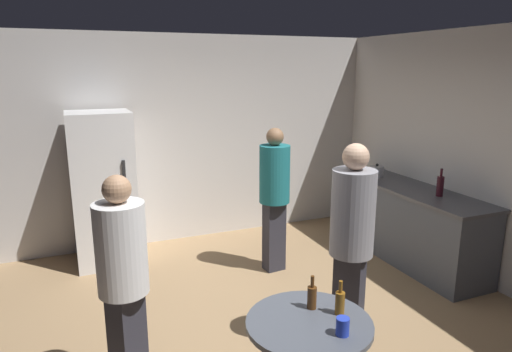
{
  "coord_description": "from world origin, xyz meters",
  "views": [
    {
      "loc": [
        -1.4,
        -3.2,
        2.28
      ],
      "look_at": [
        0.2,
        0.67,
        1.28
      ],
      "focal_mm": 31.83,
      "sensor_mm": 36.0,
      "label": 1
    }
  ],
  "objects_px": {
    "wine_bottle_on_counter": "(440,186)",
    "person_in_teal_shirt": "(274,189)",
    "kettle": "(377,171)",
    "person_in_gray_shirt": "(352,234)",
    "plastic_cup_blue": "(343,326)",
    "person_in_white_shirt": "(123,272)",
    "refrigerator": "(104,189)",
    "beer_bottle_amber": "(340,302)",
    "foreground_table": "(309,336)",
    "beer_bottle_brown": "(312,296)"
  },
  "relations": [
    {
      "from": "refrigerator",
      "to": "person_in_white_shirt",
      "type": "distance_m",
      "value": 2.46
    },
    {
      "from": "person_in_white_shirt",
      "to": "person_in_gray_shirt",
      "type": "xyz_separation_m",
      "value": [
        1.71,
        -0.16,
        0.08
      ]
    },
    {
      "from": "foreground_table",
      "to": "plastic_cup_blue",
      "type": "xyz_separation_m",
      "value": [
        0.11,
        -0.21,
        0.16
      ]
    },
    {
      "from": "beer_bottle_amber",
      "to": "beer_bottle_brown",
      "type": "xyz_separation_m",
      "value": [
        -0.13,
        0.13,
        0.0
      ]
    },
    {
      "from": "foreground_table",
      "to": "person_in_gray_shirt",
      "type": "bearing_deg",
      "value": 39.43
    },
    {
      "from": "foreground_table",
      "to": "beer_bottle_brown",
      "type": "xyz_separation_m",
      "value": [
        0.09,
        0.13,
        0.19
      ]
    },
    {
      "from": "beer_bottle_amber",
      "to": "person_in_white_shirt",
      "type": "height_order",
      "value": "person_in_white_shirt"
    },
    {
      "from": "refrigerator",
      "to": "beer_bottle_amber",
      "type": "distance_m",
      "value": 3.39
    },
    {
      "from": "refrigerator",
      "to": "person_in_gray_shirt",
      "type": "distance_m",
      "value": 3.1
    },
    {
      "from": "refrigerator",
      "to": "wine_bottle_on_counter",
      "type": "height_order",
      "value": "refrigerator"
    },
    {
      "from": "foreground_table",
      "to": "wine_bottle_on_counter",
      "type": "bearing_deg",
      "value": 30.78
    },
    {
      "from": "wine_bottle_on_counter",
      "to": "refrigerator",
      "type": "bearing_deg",
      "value": 153.07
    },
    {
      "from": "kettle",
      "to": "foreground_table",
      "type": "bearing_deg",
      "value": -133.77
    },
    {
      "from": "beer_bottle_brown",
      "to": "kettle",
      "type": "bearing_deg",
      "value": 45.77
    },
    {
      "from": "kettle",
      "to": "beer_bottle_brown",
      "type": "relative_size",
      "value": 1.06
    },
    {
      "from": "refrigerator",
      "to": "person_in_gray_shirt",
      "type": "relative_size",
      "value": 1.04
    },
    {
      "from": "beer_bottle_amber",
      "to": "person_in_gray_shirt",
      "type": "bearing_deg",
      "value": 50.71
    },
    {
      "from": "wine_bottle_on_counter",
      "to": "person_in_teal_shirt",
      "type": "xyz_separation_m",
      "value": [
        -1.65,
        0.76,
        -0.06
      ]
    },
    {
      "from": "plastic_cup_blue",
      "to": "kettle",
      "type": "bearing_deg",
      "value": 49.88
    },
    {
      "from": "beer_bottle_amber",
      "to": "person_in_teal_shirt",
      "type": "height_order",
      "value": "person_in_teal_shirt"
    },
    {
      "from": "wine_bottle_on_counter",
      "to": "beer_bottle_brown",
      "type": "relative_size",
      "value": 1.35
    },
    {
      "from": "plastic_cup_blue",
      "to": "person_in_white_shirt",
      "type": "distance_m",
      "value": 1.48
    },
    {
      "from": "refrigerator",
      "to": "kettle",
      "type": "bearing_deg",
      "value": -12.25
    },
    {
      "from": "refrigerator",
      "to": "plastic_cup_blue",
      "type": "bearing_deg",
      "value": -72.21
    },
    {
      "from": "plastic_cup_blue",
      "to": "person_in_teal_shirt",
      "type": "xyz_separation_m",
      "value": [
        0.66,
        2.41,
        0.17
      ]
    },
    {
      "from": "beer_bottle_amber",
      "to": "plastic_cup_blue",
      "type": "bearing_deg",
      "value": -118.6
    },
    {
      "from": "wine_bottle_on_counter",
      "to": "person_in_white_shirt",
      "type": "distance_m",
      "value": 3.54
    },
    {
      "from": "foreground_table",
      "to": "person_in_gray_shirt",
      "type": "relative_size",
      "value": 0.46
    },
    {
      "from": "wine_bottle_on_counter",
      "to": "kettle",
      "type": "bearing_deg",
      "value": 94.42
    },
    {
      "from": "beer_bottle_brown",
      "to": "person_in_gray_shirt",
      "type": "bearing_deg",
      "value": 35.84
    },
    {
      "from": "wine_bottle_on_counter",
      "to": "person_in_gray_shirt",
      "type": "xyz_separation_m",
      "value": [
        -1.75,
        -0.89,
        0.0
      ]
    },
    {
      "from": "kettle",
      "to": "wine_bottle_on_counter",
      "type": "height_order",
      "value": "wine_bottle_on_counter"
    },
    {
      "from": "foreground_table",
      "to": "beer_bottle_amber",
      "type": "distance_m",
      "value": 0.29
    },
    {
      "from": "wine_bottle_on_counter",
      "to": "foreground_table",
      "type": "bearing_deg",
      "value": -149.22
    },
    {
      "from": "refrigerator",
      "to": "kettle",
      "type": "height_order",
      "value": "refrigerator"
    },
    {
      "from": "kettle",
      "to": "person_in_gray_shirt",
      "type": "distance_m",
      "value": 2.53
    },
    {
      "from": "wine_bottle_on_counter",
      "to": "foreground_table",
      "type": "xyz_separation_m",
      "value": [
        -2.43,
        -1.45,
        -0.39
      ]
    },
    {
      "from": "wine_bottle_on_counter",
      "to": "beer_bottle_amber",
      "type": "relative_size",
      "value": 1.35
    },
    {
      "from": "beer_bottle_brown",
      "to": "person_in_white_shirt",
      "type": "xyz_separation_m",
      "value": [
        -1.13,
        0.58,
        0.12
      ]
    },
    {
      "from": "plastic_cup_blue",
      "to": "person_in_teal_shirt",
      "type": "relative_size",
      "value": 0.07
    },
    {
      "from": "beer_bottle_brown",
      "to": "plastic_cup_blue",
      "type": "bearing_deg",
      "value": -87.14
    },
    {
      "from": "kettle",
      "to": "foreground_table",
      "type": "distance_m",
      "value": 3.42
    },
    {
      "from": "wine_bottle_on_counter",
      "to": "person_in_gray_shirt",
      "type": "relative_size",
      "value": 0.18
    },
    {
      "from": "refrigerator",
      "to": "person_in_teal_shirt",
      "type": "xyz_separation_m",
      "value": [
        1.75,
        -0.97,
        0.06
      ]
    },
    {
      "from": "person_in_teal_shirt",
      "to": "person_in_gray_shirt",
      "type": "bearing_deg",
      "value": -9.38
    },
    {
      "from": "person_in_white_shirt",
      "to": "refrigerator",
      "type": "bearing_deg",
      "value": 141.12
    },
    {
      "from": "kettle",
      "to": "person_in_gray_shirt",
      "type": "relative_size",
      "value": 0.14
    },
    {
      "from": "wine_bottle_on_counter",
      "to": "person_in_gray_shirt",
      "type": "bearing_deg",
      "value": -153.05
    },
    {
      "from": "wine_bottle_on_counter",
      "to": "plastic_cup_blue",
      "type": "height_order",
      "value": "wine_bottle_on_counter"
    },
    {
      "from": "person_in_gray_shirt",
      "to": "plastic_cup_blue",
      "type": "bearing_deg",
      "value": 16.08
    }
  ]
}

